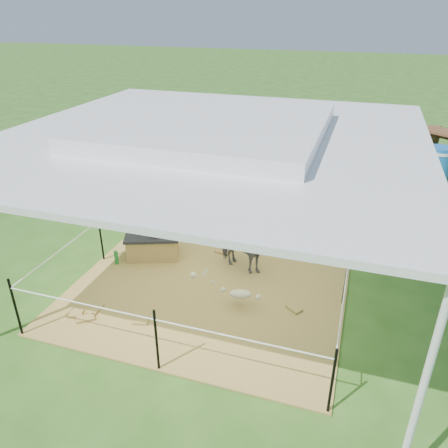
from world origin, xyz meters
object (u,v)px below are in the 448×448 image
(straw_bale, at_px, (153,247))
(pony, at_px, (241,249))
(foal, at_px, (241,293))
(trash_barrel, at_px, (437,165))
(distant_person, at_px, (386,148))
(woman, at_px, (155,211))
(green_bottle, at_px, (116,258))
(picnic_table_near, at_px, (362,142))

(straw_bale, bearing_deg, pony, 2.55)
(foal, xyz_separation_m, trash_barrel, (3.58, 7.14, 0.21))
(straw_bale, height_order, distant_person, distant_person)
(woman, xyz_separation_m, foal, (1.94, -0.98, -0.74))
(woman, distance_m, foal, 2.30)
(woman, xyz_separation_m, pony, (1.64, 0.08, -0.56))
(woman, bearing_deg, straw_bale, -110.66)
(straw_bale, bearing_deg, trash_barrel, 47.63)
(straw_bale, height_order, green_bottle, straw_bale)
(woman, xyz_separation_m, distant_person, (4.16, 7.11, -0.47))
(picnic_table_near, bearing_deg, woman, -126.37)
(trash_barrel, xyz_separation_m, picnic_table_near, (-2.06, 2.19, -0.13))
(distant_person, bearing_deg, straw_bale, 64.98)
(picnic_table_near, bearing_deg, green_bottle, -128.90)
(straw_bale, bearing_deg, picnic_table_near, 66.94)
(straw_bale, distance_m, trash_barrel, 8.34)
(straw_bale, height_order, foal, foal)
(picnic_table_near, distance_m, distant_person, 1.43)
(foal, height_order, distant_person, distant_person)
(woman, bearing_deg, foal, 42.63)
(green_bottle, bearing_deg, distant_person, 57.56)
(straw_bale, bearing_deg, green_bottle, -140.71)
(straw_bale, bearing_deg, distant_person, 59.10)
(straw_bale, relative_size, green_bottle, 3.60)
(green_bottle, xyz_separation_m, pony, (2.29, 0.53, 0.30))
(green_bottle, height_order, distant_person, distant_person)
(trash_barrel, distance_m, picnic_table_near, 3.01)
(woman, bearing_deg, green_bottle, -75.97)
(picnic_table_near, bearing_deg, straw_bale, -126.95)
(foal, bearing_deg, straw_bale, 141.37)
(pony, height_order, distant_person, distant_person)
(straw_bale, xyz_separation_m, woman, (0.10, 0.00, 0.79))
(trash_barrel, bearing_deg, woman, -131.86)
(foal, height_order, trash_barrel, trash_barrel)
(pony, relative_size, foal, 1.10)
(woman, relative_size, trash_barrel, 1.15)
(picnic_table_near, relative_size, distant_person, 1.60)
(woman, distance_m, picnic_table_near, 9.06)
(woman, bearing_deg, picnic_table_near, 136.86)
(green_bottle, bearing_deg, foal, -11.50)
(green_bottle, bearing_deg, woman, 34.70)
(green_bottle, relative_size, distant_person, 0.24)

